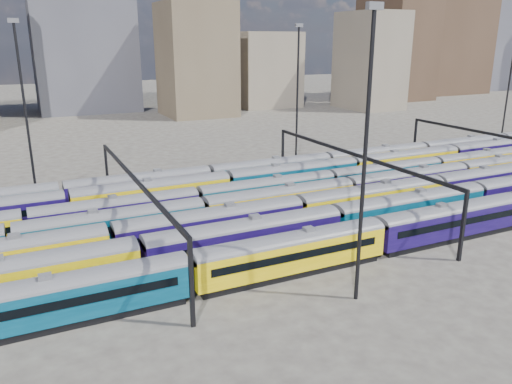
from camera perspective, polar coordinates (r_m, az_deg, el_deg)
name	(u,v)px	position (r m, az deg, el deg)	size (l,w,h in m)	color
ground	(288,217)	(67.13, 3.63, -2.91)	(500.00, 500.00, 0.00)	#3E3A35
rake_0	(377,232)	(56.07, 13.70, -4.45)	(127.91, 3.12, 5.26)	black
rake_1	(246,235)	(53.24, -1.18, -4.94)	(157.12, 3.28, 5.54)	black
rake_2	(212,223)	(56.88, -5.06, -3.54)	(112.27, 3.29, 5.55)	black
rake_3	(348,189)	(71.25, 10.46, 0.36)	(128.58, 3.13, 5.28)	black
rake_4	(330,180)	(75.39, 8.47, 1.31)	(124.64, 3.04, 5.12)	black
rake_5	(294,174)	(77.68, 4.33, 2.04)	(110.15, 3.22, 5.44)	black
rake_6	(327,162)	(86.65, 8.12, 3.42)	(128.25, 3.13, 5.27)	black
gantry_1	(135,187)	(58.37, -13.70, 0.57)	(0.35, 40.35, 8.03)	black
gantry_2	(352,161)	(70.44, 10.88, 3.53)	(0.35, 40.35, 8.03)	black
gantry_3	(503,143)	(91.20, 26.38, 5.09)	(0.35, 40.35, 8.03)	black
mast_1	(25,106)	(77.58, -24.93, 8.89)	(1.40, 0.50, 25.60)	black
mast_2	(365,150)	(42.93, 12.39, 4.75)	(1.40, 0.50, 25.60)	black
mast_3	(297,91)	(91.86, 4.76, 11.39)	(1.40, 0.50, 25.60)	black
mast_5	(509,83)	(122.12, 26.95, 11.02)	(1.40, 0.50, 25.60)	black
skyline	(392,46)	(210.40, 15.29, 15.83)	(399.22, 60.48, 50.03)	#665B4C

